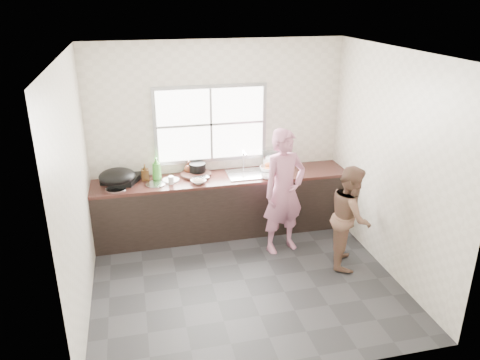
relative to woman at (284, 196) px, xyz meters
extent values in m
cube|color=#2A2A2D|center=(-0.68, -0.62, -0.79)|extent=(3.60, 3.20, 0.01)
cube|color=silver|center=(-0.68, -0.62, 1.92)|extent=(3.60, 3.20, 0.01)
cube|color=beige|center=(-0.68, 0.99, 0.56)|extent=(3.60, 0.01, 2.70)
cube|color=silver|center=(-2.49, -0.62, 0.56)|extent=(0.01, 3.20, 2.70)
cube|color=silver|center=(1.12, -0.62, 0.56)|extent=(0.01, 3.20, 2.70)
cube|color=beige|center=(-0.68, -2.22, 0.56)|extent=(3.60, 0.01, 2.70)
cube|color=black|center=(-0.68, 0.67, -0.38)|extent=(3.60, 0.62, 0.82)
cube|color=#371B16|center=(-0.68, 0.67, 0.05)|extent=(3.60, 0.64, 0.04)
cube|color=silver|center=(-0.33, 0.67, 0.08)|extent=(0.55, 0.45, 0.02)
cylinder|color=silver|center=(-0.33, 0.87, 0.22)|extent=(0.02, 0.02, 0.30)
cube|color=#9EA0A5|center=(-0.78, 0.97, 0.76)|extent=(1.60, 0.05, 1.10)
cube|color=white|center=(-0.78, 0.95, 0.76)|extent=(1.50, 0.01, 1.00)
imported|color=#C07391|center=(0.00, 0.00, 0.00)|extent=(0.65, 0.52, 1.58)
imported|color=brown|center=(0.70, -0.54, -0.13)|extent=(0.71, 0.79, 1.32)
cylinder|color=black|center=(-1.04, 0.79, 0.09)|extent=(0.52, 0.52, 0.04)
cube|color=#B7B8BE|center=(-1.00, 0.60, 0.12)|extent=(0.23, 0.14, 0.01)
imported|color=white|center=(-1.05, 0.51, 0.10)|extent=(0.26, 0.26, 0.05)
imported|color=white|center=(0.01, 0.72, 0.10)|extent=(0.25, 0.25, 0.06)
imported|color=white|center=(-0.10, 0.46, 0.10)|extent=(0.22, 0.22, 0.06)
cylinder|color=black|center=(-1.01, 0.84, 0.16)|extent=(0.26, 0.26, 0.17)
cylinder|color=white|center=(-1.41, 0.69, 0.08)|extent=(0.31, 0.31, 0.02)
imported|color=#3C8F2F|center=(-1.59, 0.77, 0.24)|extent=(0.16, 0.16, 0.33)
imported|color=#402710|center=(-1.74, 0.79, 0.18)|extent=(0.10, 0.10, 0.21)
imported|color=#481F12|center=(-1.12, 0.90, 0.16)|extent=(0.17, 0.17, 0.18)
cylinder|color=silver|center=(-1.41, 0.57, 0.13)|extent=(0.09, 0.09, 0.11)
cube|color=black|center=(-2.06, 0.85, 0.11)|extent=(0.59, 0.59, 0.07)
ellipsoid|color=black|center=(-2.11, 0.63, 0.22)|extent=(0.62, 0.62, 0.18)
cube|color=silver|center=(0.18, 0.90, 0.22)|extent=(0.46, 0.39, 0.29)
cylinder|color=silver|center=(-2.14, 0.56, 0.08)|extent=(0.31, 0.31, 0.01)
cylinder|color=silver|center=(-1.62, 0.59, 0.08)|extent=(0.28, 0.28, 0.01)
camera|label=1|loc=(-1.85, -5.33, 2.47)|focal=35.00mm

